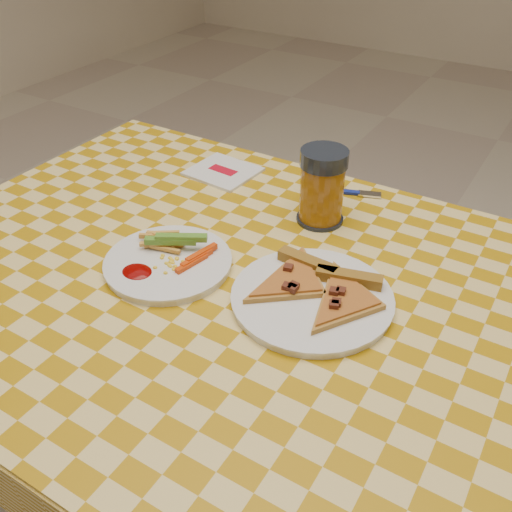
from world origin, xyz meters
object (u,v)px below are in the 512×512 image
Objects in this scene: plate_right at (312,299)px; drink_glass at (322,187)px; table at (249,318)px; plate_left at (168,264)px.

drink_glass reaches higher than plate_right.
table is at bearing -173.05° from plate_right.
plate_left is (-0.14, -0.03, 0.08)m from table.
plate_right is (0.25, 0.04, 0.00)m from plate_left.
plate_left and plate_right have the same top height.
drink_glass reaches higher than table.
plate_right reaches higher than table.
plate_left is at bearing -170.22° from plate_right.
table is at bearing 11.90° from plate_left.
table is 5.93× the size of plate_left.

